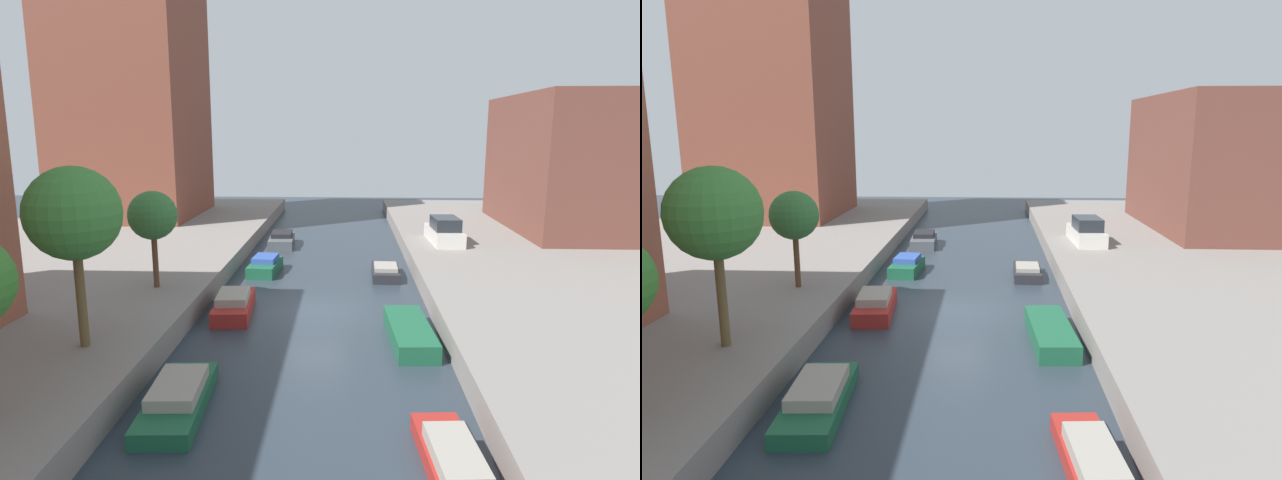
# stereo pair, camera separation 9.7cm
# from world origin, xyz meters

# --- Properties ---
(ground_plane) EXTENTS (84.00, 84.00, 0.00)m
(ground_plane) POSITION_xyz_m (0.00, 0.00, 0.00)
(ground_plane) COLOR #28333D
(apartment_tower_far) EXTENTS (10.00, 11.27, 24.76)m
(apartment_tower_far) POSITION_xyz_m (-16.00, 21.04, 13.38)
(apartment_tower_far) COLOR brown
(apartment_tower_far) RESTS_ON quay_left
(low_block_right) EXTENTS (10.00, 14.70, 9.38)m
(low_block_right) POSITION_xyz_m (18.00, 16.50, 5.69)
(low_block_right) COLOR brown
(low_block_right) RESTS_ON quay_right
(street_tree_1) EXTENTS (2.98, 2.98, 5.90)m
(street_tree_1) POSITION_xyz_m (-7.23, -6.72, 5.38)
(street_tree_1) COLOR brown
(street_tree_1) RESTS_ON quay_left
(street_tree_2) EXTENTS (2.16, 2.16, 4.35)m
(street_tree_2) POSITION_xyz_m (-7.23, 0.14, 4.24)
(street_tree_2) COLOR brown
(street_tree_2) RESTS_ON quay_left
(parked_car) EXTENTS (1.91, 4.50, 1.64)m
(parked_car) POSITION_xyz_m (7.47, 10.76, 1.68)
(parked_car) COLOR beige
(parked_car) RESTS_ON quay_right
(moored_boat_left_1) EXTENTS (1.84, 4.45, 0.85)m
(moored_boat_left_1) POSITION_xyz_m (-3.51, -8.85, 0.35)
(moored_boat_left_1) COLOR #195638
(moored_boat_left_1) RESTS_ON ground_plane
(moored_boat_left_2) EXTENTS (1.83, 4.02, 1.00)m
(moored_boat_left_2) POSITION_xyz_m (-3.60, -0.50, 0.42)
(moored_boat_left_2) COLOR maroon
(moored_boat_left_2) RESTS_ON ground_plane
(moored_boat_left_3) EXTENTS (1.71, 3.30, 0.94)m
(moored_boat_left_3) POSITION_xyz_m (-3.27, 6.60, 0.40)
(moored_boat_left_3) COLOR #195638
(moored_boat_left_3) RESTS_ON ground_plane
(moored_boat_left_4) EXTENTS (1.80, 3.75, 0.97)m
(moored_boat_left_4) POSITION_xyz_m (-3.19, 13.87, 0.42)
(moored_boat_left_4) COLOR #4C5156
(moored_boat_left_4) RESTS_ON ground_plane
(moored_boat_right_1) EXTENTS (1.56, 4.33, 0.80)m
(moored_boat_right_1) POSITION_xyz_m (3.89, -11.64, 0.33)
(moored_boat_right_1) COLOR maroon
(moored_boat_right_1) RESTS_ON ground_plane
(moored_boat_right_2) EXTENTS (1.72, 4.63, 0.69)m
(moored_boat_right_2) POSITION_xyz_m (3.78, -3.28, 0.34)
(moored_boat_right_2) COLOR #195638
(moored_boat_right_2) RESTS_ON ground_plane
(moored_boat_right_3) EXTENTS (1.52, 3.25, 0.72)m
(moored_boat_right_3) POSITION_xyz_m (3.48, 5.97, 0.32)
(moored_boat_right_3) COLOR #232328
(moored_boat_right_3) RESTS_ON ground_plane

